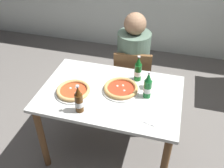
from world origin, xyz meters
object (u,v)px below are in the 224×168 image
object	(u,v)px
dining_table_main	(110,102)
beer_bottle_left	(79,100)
paper_cup	(149,83)
beer_bottle_center	(138,70)
diner_seated	(133,68)
beer_bottle_right	(148,87)
pizza_margherita_near	(121,89)
chair_behind_table	(132,78)
napkin_with_cutlery	(154,117)
pizza_marinara_far	(73,91)

from	to	relation	value
dining_table_main	beer_bottle_left	world-z (taller)	beer_bottle_left
beer_bottle_left	paper_cup	size ratio (longest dim) A/B	2.60
beer_bottle_center	dining_table_main	bearing A→B (deg)	-127.87
diner_seated	beer_bottle_right	distance (m)	0.73
pizza_margherita_near	diner_seated	bearing A→B (deg)	91.64
beer_bottle_left	chair_behind_table	bearing A→B (deg)	74.89
napkin_with_cutlery	beer_bottle_left	bearing A→B (deg)	-172.03
pizza_margherita_near	beer_bottle_left	bearing A→B (deg)	-127.15
dining_table_main	chair_behind_table	bearing A→B (deg)	83.16
chair_behind_table	paper_cup	size ratio (longest dim) A/B	8.95
chair_behind_table	beer_bottle_left	bearing A→B (deg)	66.81
pizza_margherita_near	beer_bottle_right	size ratio (longest dim) A/B	1.31
diner_seated	pizza_margherita_near	size ratio (longest dim) A/B	3.75
chair_behind_table	diner_seated	distance (m)	0.11
chair_behind_table	pizza_margherita_near	bearing A→B (deg)	82.70
beer_bottle_left	paper_cup	world-z (taller)	beer_bottle_left
chair_behind_table	napkin_with_cutlery	size ratio (longest dim) A/B	3.78
chair_behind_table	pizza_marinara_far	distance (m)	0.85
pizza_margherita_near	beer_bottle_right	xyz separation A→B (m)	(0.23, -0.02, 0.08)
beer_bottle_right	pizza_marinara_far	bearing A→B (deg)	-168.95
pizza_margherita_near	beer_bottle_right	world-z (taller)	beer_bottle_right
pizza_marinara_far	napkin_with_cutlery	world-z (taller)	pizza_marinara_far
diner_seated	beer_bottle_center	size ratio (longest dim) A/B	4.89
chair_behind_table	napkin_with_cutlery	xyz separation A→B (m)	(0.33, -0.82, 0.27)
dining_table_main	diner_seated	xyz separation A→B (m)	(0.06, 0.66, -0.05)
pizza_margherita_near	beer_bottle_center	world-z (taller)	beer_bottle_center
diner_seated	dining_table_main	bearing A→B (deg)	-95.48
diner_seated	paper_cup	world-z (taller)	diner_seated
dining_table_main	chair_behind_table	distance (m)	0.63
pizza_margherita_near	napkin_with_cutlery	bearing A→B (deg)	-38.10
diner_seated	pizza_margherita_near	world-z (taller)	diner_seated
diner_seated	pizza_marinara_far	xyz separation A→B (m)	(-0.36, -0.75, 0.19)
pizza_margherita_near	napkin_with_cutlery	world-z (taller)	pizza_margherita_near
dining_table_main	napkin_with_cutlery	world-z (taller)	napkin_with_cutlery
beer_bottle_center	beer_bottle_right	size ratio (longest dim) A/B	1.00
diner_seated	beer_bottle_center	distance (m)	0.51
chair_behind_table	beer_bottle_right	bearing A→B (deg)	103.81
chair_behind_table	diner_seated	xyz separation A→B (m)	(-0.01, 0.05, 0.10)
diner_seated	beer_bottle_center	bearing A→B (deg)	-73.50
beer_bottle_right	paper_cup	world-z (taller)	beer_bottle_right
chair_behind_table	pizza_margherita_near	distance (m)	0.64
paper_cup	beer_bottle_right	bearing A→B (deg)	-88.40
diner_seated	beer_bottle_left	size ratio (longest dim) A/B	4.89
pizza_margherita_near	beer_bottle_left	world-z (taller)	beer_bottle_left
beer_bottle_right	napkin_with_cutlery	size ratio (longest dim) A/B	1.10
beer_bottle_left	beer_bottle_right	world-z (taller)	same
chair_behind_table	beer_bottle_right	xyz separation A→B (m)	(0.23, -0.58, 0.37)
beer_bottle_left	beer_bottle_right	distance (m)	0.57
beer_bottle_center	beer_bottle_right	bearing A→B (deg)	-60.71
dining_table_main	beer_bottle_left	distance (m)	0.40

